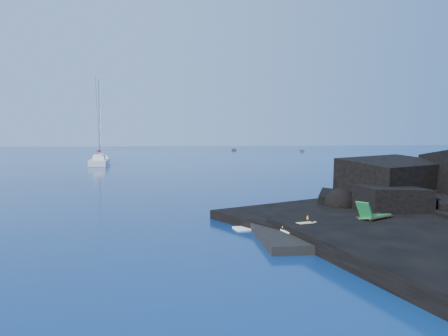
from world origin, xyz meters
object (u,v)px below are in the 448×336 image
at_px(sunbather, 305,225).
at_px(distant_boat_b, 302,152).
at_px(deck_chair, 375,211).
at_px(marker_cone, 308,220).
at_px(distant_boat_a, 234,151).
at_px(sailboat, 100,165).

height_order(sunbather, distant_boat_b, sunbather).
xyz_separation_m(deck_chair, distant_boat_b, (40.47, 107.34, -0.97)).
distance_m(marker_cone, distant_boat_a, 122.85).
bearing_deg(distant_boat_a, sunbather, -90.57).
height_order(marker_cone, distant_boat_b, marker_cone).
bearing_deg(deck_chair, distant_boat_b, 43.97).
bearing_deg(sunbather, deck_chair, -5.19).
distance_m(sailboat, deck_chair, 54.50).
relative_size(marker_cone, distant_boat_a, 0.10).
relative_size(deck_chair, distant_boat_b, 0.43).
bearing_deg(distant_boat_b, sailboat, -111.85).
height_order(sailboat, distant_boat_b, sailboat).
height_order(deck_chair, sunbather, deck_chair).
height_order(distant_boat_a, distant_boat_b, distant_boat_a).
relative_size(sunbather, distant_boat_a, 0.43).
height_order(deck_chair, distant_boat_a, deck_chair).
bearing_deg(distant_boat_a, sailboat, -107.39).
bearing_deg(distant_boat_a, distant_boat_b, -24.98).
bearing_deg(distant_boat_a, marker_cone, -90.44).
height_order(deck_chair, distant_boat_b, deck_chair).
xyz_separation_m(deck_chair, distant_boat_a, (22.34, 120.73, -0.97)).
xyz_separation_m(sunbather, distant_boat_a, (25.78, 120.99, -0.54)).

